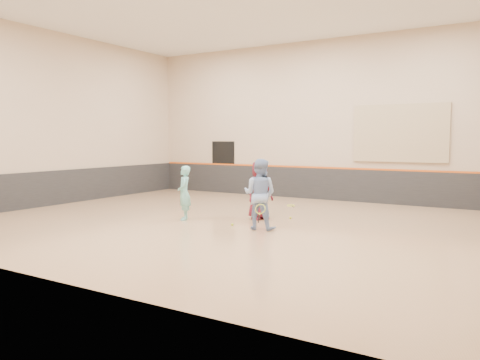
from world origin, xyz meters
The scene contains 14 objects.
room centered at (0.00, 0.00, 0.81)m, with size 15.04×12.04×6.22m.
wainscot_back centered at (0.00, 5.97, 0.60)m, with size 14.90×0.04×1.20m, color #232326.
wainscot_left centered at (-7.47, 0.00, 0.60)m, with size 0.04×11.90×1.20m, color #232326.
accent_stripe centered at (0.00, 5.96, 1.22)m, with size 14.90×0.03×0.06m, color #D85914.
acoustic_panel centered at (2.80, 5.95, 2.50)m, with size 3.20×0.08×2.00m, color tan.
doorway centered at (-4.50, 5.98, 1.10)m, with size 1.10×0.05×2.20m, color black.
girl centered at (-1.75, -0.29, 0.77)m, with size 0.56×0.37×1.54m, color #75CAC5.
instructor centered at (0.77, -0.43, 0.90)m, with size 0.87×0.68×1.80m, color #8CA8D9.
young_man centered at (0.04, 0.91, 0.84)m, with size 0.82×0.53×1.68m, color maroon.
held_racket centered at (1.02, -0.86, 0.59)m, with size 0.32×0.32×0.53m, color #C6D52E, non-canonical shape.
spare_racket centered at (-0.30, 3.79, 0.03)m, with size 0.62×0.62×0.06m, color #C8E231, non-canonical shape.
ball_under_racket centered at (-0.07, -0.40, 0.03)m, with size 0.07×0.07×0.07m, color #C4E234.
ball_in_hand centered at (0.24, 0.79, 1.10)m, with size 0.07×0.07×0.07m, color #DAE836.
ball_beside_spare centered at (0.81, 1.36, 0.03)m, with size 0.07×0.07×0.07m, color gold.
Camera 1 is at (6.41, -10.80, 2.29)m, focal length 35.00 mm.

